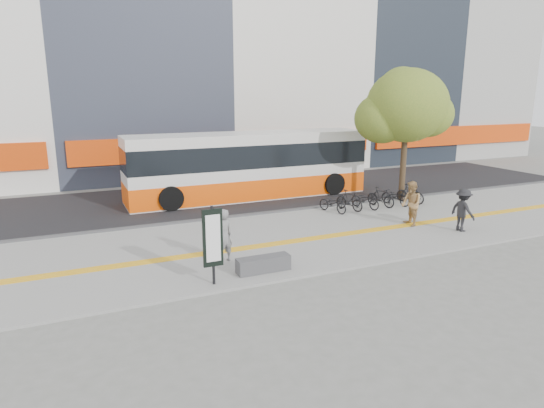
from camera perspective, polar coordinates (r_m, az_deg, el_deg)
name	(u,v)px	position (r m, az deg, el deg)	size (l,w,h in m)	color
ground	(320,250)	(16.06, 5.86, -5.56)	(120.00, 120.00, 0.00)	slate
sidewalk	(300,237)	(17.30, 3.39, -3.97)	(40.00, 7.00, 0.08)	slate
tactile_strip	(306,239)	(16.86, 4.18, -4.29)	(40.00, 0.45, 0.01)	#F1AD1C
street	(232,196)	(23.98, -4.87, 0.91)	(40.00, 8.00, 0.06)	black
curb	(263,214)	(20.34, -1.14, -1.20)	(40.00, 0.25, 0.14)	#3A3A3C
bench	(263,264)	(13.85, -1.05, -7.30)	(1.60, 0.45, 0.45)	#3A3A3C
signboard	(213,239)	(12.72, -7.20, -4.25)	(0.55, 0.10, 2.20)	black
street_tree	(405,107)	(23.29, 15.81, 11.23)	(4.40, 3.80, 6.31)	#372919
bus	(249,167)	(23.49, -2.83, 4.50)	(12.03, 2.85, 3.20)	silver
bicycle_row	(372,198)	(21.80, 12.08, 0.68)	(5.14, 1.63, 0.90)	black
seated_woman	(223,236)	(14.49, -5.92, -3.85)	(0.61, 0.40, 1.68)	black
pedestrian_tan	(411,204)	(19.12, 16.52, 0.04)	(0.86, 0.67, 1.76)	#A37D4B
pedestrian_dark	(463,210)	(19.03, 22.14, -0.67)	(1.05, 0.61, 1.63)	black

